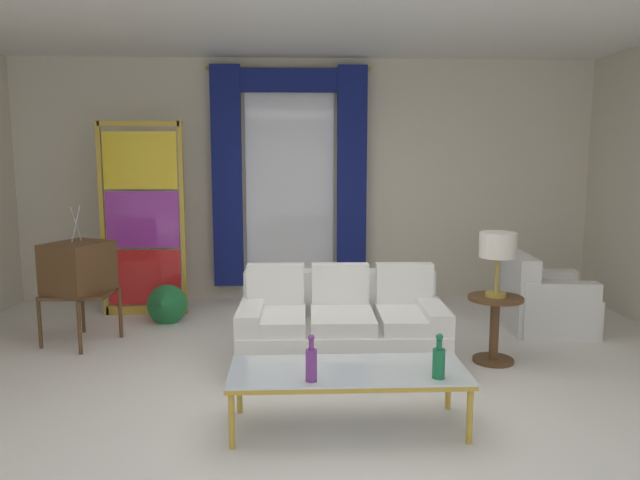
# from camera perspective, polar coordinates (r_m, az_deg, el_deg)

# --- Properties ---
(ground_plane) EXTENTS (16.00, 16.00, 0.00)m
(ground_plane) POSITION_cam_1_polar(r_m,az_deg,el_deg) (4.92, -0.39, -13.72)
(ground_plane) COLOR white
(wall_rear) EXTENTS (8.00, 0.12, 3.00)m
(wall_rear) POSITION_cam_1_polar(r_m,az_deg,el_deg) (7.63, -1.25, 5.65)
(wall_rear) COLOR beige
(wall_rear) RESTS_ON ground
(ceiling_slab) EXTENTS (8.00, 7.60, 0.04)m
(ceiling_slab) POSITION_cam_1_polar(r_m,az_deg,el_deg) (5.50, -0.75, 20.62)
(ceiling_slab) COLOR white
(curtained_window) EXTENTS (2.00, 0.17, 2.70)m
(curtained_window) POSITION_cam_1_polar(r_m,az_deg,el_deg) (7.46, -2.91, 7.43)
(curtained_window) COLOR white
(curtained_window) RESTS_ON ground
(couch_white_long) EXTENTS (1.78, 0.96, 0.86)m
(couch_white_long) POSITION_cam_1_polar(r_m,az_deg,el_deg) (5.34, 2.01, -8.50)
(couch_white_long) COLOR white
(couch_white_long) RESTS_ON ground
(coffee_table) EXTENTS (1.59, 0.61, 0.41)m
(coffee_table) POSITION_cam_1_polar(r_m,az_deg,el_deg) (4.12, 2.69, -12.58)
(coffee_table) COLOR silver
(coffee_table) RESTS_ON ground
(bottle_blue_decanter) EXTENTS (0.08, 0.08, 0.29)m
(bottle_blue_decanter) POSITION_cam_1_polar(r_m,az_deg,el_deg) (3.98, 11.22, -11.18)
(bottle_blue_decanter) COLOR #196B3D
(bottle_blue_decanter) RESTS_ON coffee_table
(bottle_crystal_tall) EXTENTS (0.07, 0.07, 0.31)m
(bottle_crystal_tall) POSITION_cam_1_polar(r_m,az_deg,el_deg) (3.86, -0.83, -11.57)
(bottle_crystal_tall) COLOR #753384
(bottle_crystal_tall) RESTS_ON coffee_table
(vintage_tv) EXTENTS (0.70, 0.74, 1.35)m
(vintage_tv) POSITION_cam_1_polar(r_m,az_deg,el_deg) (6.25, -22.00, -2.64)
(vintage_tv) COLOR brown
(vintage_tv) RESTS_ON ground
(armchair_white) EXTENTS (0.89, 0.89, 0.80)m
(armchair_white) POSITION_cam_1_polar(r_m,az_deg,el_deg) (6.73, 20.41, -5.64)
(armchair_white) COLOR white
(armchair_white) RESTS_ON ground
(stained_glass_divider) EXTENTS (0.95, 0.05, 2.20)m
(stained_glass_divider) POSITION_cam_1_polar(r_m,az_deg,el_deg) (7.08, -16.50, 1.52)
(stained_glass_divider) COLOR gold
(stained_glass_divider) RESTS_ON ground
(peacock_figurine) EXTENTS (0.44, 0.60, 0.50)m
(peacock_figurine) POSITION_cam_1_polar(r_m,az_deg,el_deg) (6.70, -14.52, -6.06)
(peacock_figurine) COLOR beige
(peacock_figurine) RESTS_ON ground
(round_side_table) EXTENTS (0.48, 0.48, 0.59)m
(round_side_table) POSITION_cam_1_polar(r_m,az_deg,el_deg) (5.57, 16.26, -7.59)
(round_side_table) COLOR brown
(round_side_table) RESTS_ON ground
(table_lamp_brass) EXTENTS (0.32, 0.32, 0.57)m
(table_lamp_brass) POSITION_cam_1_polar(r_m,az_deg,el_deg) (5.43, 16.54, -0.73)
(table_lamp_brass) COLOR #B29338
(table_lamp_brass) RESTS_ON round_side_table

